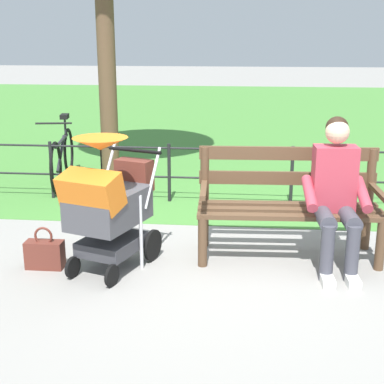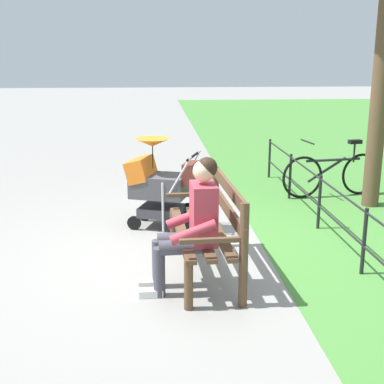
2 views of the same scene
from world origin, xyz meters
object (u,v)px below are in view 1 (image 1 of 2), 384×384
person_on_bench (336,190)px  bicycle (63,157)px  stroller (108,203)px  handbag (45,254)px  park_bench (288,199)px

person_on_bench → bicycle: bearing=-37.5°
stroller → handbag: bearing=2.7°
park_bench → stroller: bearing=18.3°
handbag → person_on_bench: bearing=-173.0°
stroller → handbag: 0.73m
person_on_bench → handbag: person_on_bench is taller
stroller → bicycle: size_ratio=0.70×
person_on_bench → stroller: size_ratio=1.11×
park_bench → handbag: (2.07, 0.53, -0.40)m
park_bench → bicycle: park_bench is taller
handbag → bicycle: bearing=-74.9°
park_bench → bicycle: (2.81, -2.22, -0.16)m
stroller → person_on_bench: bearing=-171.7°
park_bench → handbag: size_ratio=4.38×
bicycle → handbag: bearing=105.1°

